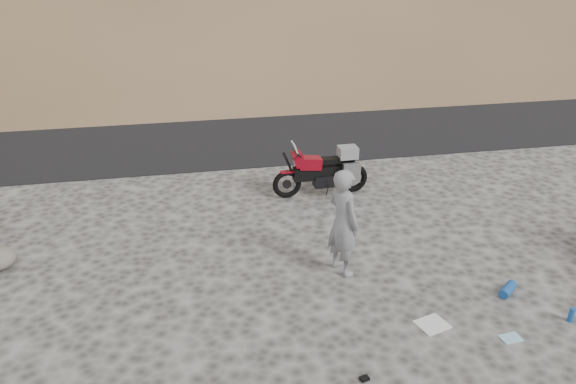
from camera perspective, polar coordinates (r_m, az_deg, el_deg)
name	(u,v)px	position (r m, az deg, el deg)	size (l,w,h in m)	color
ground	(359,290)	(9.37, 7.27, -9.81)	(140.00, 140.00, 0.00)	#3C3A38
road	(270,123)	(17.32, -1.82, 6.99)	(120.00, 7.00, 0.05)	black
motorcycle	(325,171)	(12.33, 3.81, 2.13)	(2.17, 0.65, 1.29)	black
man	(341,271)	(9.81, 5.40, -7.95)	(0.69, 0.45, 1.89)	gray
gear_white_cloth	(432,324)	(8.83, 14.45, -12.89)	(0.44, 0.39, 0.01)	white
gear_blue_mat	(508,289)	(9.82, 21.42, -9.20)	(0.16, 0.16, 0.40)	#194F9B
gear_bottle	(571,315)	(9.56, 26.85, -11.06)	(0.08, 0.08, 0.23)	#194F9B
gear_glove_b	(364,378)	(7.76, 7.78, -18.26)	(0.12, 0.09, 0.04)	black
gear_blue_cloth	(511,338)	(8.92, 21.70, -13.61)	(0.29, 0.22, 0.01)	#99CCEC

